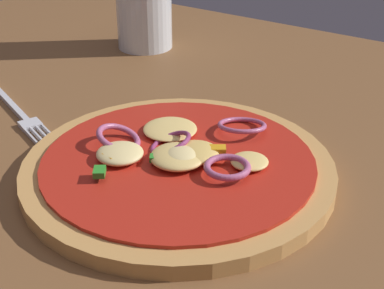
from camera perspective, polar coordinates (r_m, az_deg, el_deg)
The scene contains 3 objects.
dining_table at distance 0.48m, azimuth 5.43°, elevation -4.69°, with size 1.24×0.80×0.04m.
pizza at distance 0.46m, azimuth -1.38°, elevation -2.12°, with size 0.25×0.25×0.03m.
fork at distance 0.60m, azimuth -17.06°, elevation 3.18°, with size 0.16×0.07×0.01m.
Camera 1 is at (0.19, -0.36, 0.28)m, focal length 53.20 mm.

